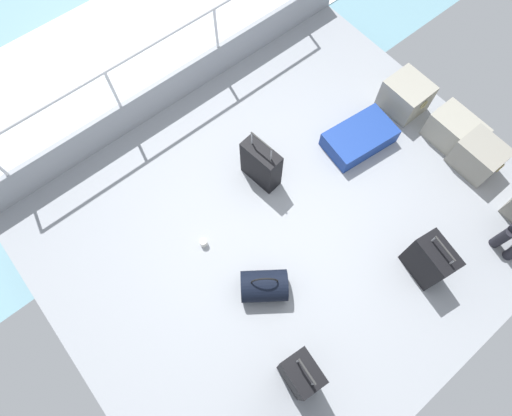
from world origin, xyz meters
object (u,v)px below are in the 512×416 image
at_px(suitcase_1, 430,260).
at_px(suitcase_3, 359,138).
at_px(cargo_crate_0, 406,96).
at_px(cargo_crate_1, 455,132).
at_px(cargo_crate_2, 478,156).
at_px(suitcase_2, 301,374).
at_px(paper_cup, 204,243).
at_px(suitcase_4, 261,164).
at_px(duffel_bag, 264,286).

xyz_separation_m(suitcase_1, suitcase_3, (-1.53, 0.59, -0.17)).
xyz_separation_m(cargo_crate_0, cargo_crate_1, (0.72, 0.07, -0.01)).
height_order(cargo_crate_2, suitcase_3, cargo_crate_2).
bearing_deg(cargo_crate_2, suitcase_2, -81.97).
distance_m(cargo_crate_2, paper_cup, 3.25).
height_order(cargo_crate_2, paper_cup, cargo_crate_2).
bearing_deg(suitcase_4, duffel_bag, -38.18).
xyz_separation_m(cargo_crate_2, suitcase_4, (-1.45, -2.02, 0.09)).
distance_m(cargo_crate_2, duffel_bag, 2.86).
height_order(cargo_crate_1, duffel_bag, duffel_bag).
height_order(cargo_crate_1, suitcase_4, suitcase_4).
bearing_deg(suitcase_2, suitcase_1, 89.07).
distance_m(suitcase_3, paper_cup, 2.21).
xyz_separation_m(suitcase_3, paper_cup, (-0.14, -2.20, -0.06)).
distance_m(cargo_crate_1, suitcase_3, 1.11).
height_order(cargo_crate_0, paper_cup, cargo_crate_0).
relative_size(cargo_crate_2, suitcase_3, 0.62).
distance_m(cargo_crate_0, duffel_bag, 2.90).
bearing_deg(suitcase_3, paper_cup, -93.59).
distance_m(suitcase_1, paper_cup, 2.33).
relative_size(suitcase_4, duffel_bag, 1.38).
distance_m(cargo_crate_0, suitcase_3, 0.81).
relative_size(suitcase_1, duffel_bag, 1.20).
relative_size(suitcase_1, suitcase_4, 0.87).
distance_m(cargo_crate_1, suitcase_2, 3.28).
bearing_deg(cargo_crate_0, duffel_bag, -76.11).
xyz_separation_m(cargo_crate_1, duffel_bag, (-0.02, -2.89, -0.03)).
bearing_deg(suitcase_1, cargo_crate_0, 138.53).
relative_size(cargo_crate_0, suitcase_4, 0.68).
bearing_deg(suitcase_1, cargo_crate_1, 120.39).
relative_size(suitcase_1, paper_cup, 6.74).
bearing_deg(suitcase_2, cargo_crate_0, 116.43).
bearing_deg(suitcase_3, suitcase_4, -107.81).
relative_size(suitcase_2, duffel_bag, 1.56).
relative_size(cargo_crate_0, cargo_crate_1, 0.83).
relative_size(suitcase_1, suitcase_2, 0.77).
height_order(cargo_crate_1, cargo_crate_2, cargo_crate_2).
distance_m(suitcase_4, duffel_bag, 1.33).
relative_size(cargo_crate_1, suitcase_4, 0.82).
height_order(suitcase_2, suitcase_3, suitcase_2).
bearing_deg(cargo_crate_1, suitcase_2, -75.38).
bearing_deg(suitcase_3, cargo_crate_2, 37.59).
bearing_deg(duffel_bag, cargo_crate_1, 89.64).
bearing_deg(suitcase_1, cargo_crate_2, 108.43).
height_order(suitcase_4, paper_cup, suitcase_4).
distance_m(suitcase_2, suitcase_4, 2.19).
relative_size(cargo_crate_2, suitcase_4, 0.68).
distance_m(suitcase_4, paper_cup, 1.06).
relative_size(cargo_crate_2, paper_cup, 5.29).
distance_m(suitcase_1, suitcase_2, 1.72).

